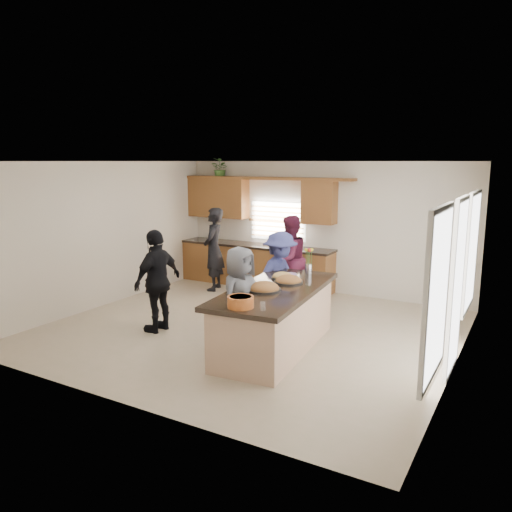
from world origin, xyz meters
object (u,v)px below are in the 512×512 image
Objects in this scene: woman_right_front at (240,300)px; woman_left_front at (158,281)px; island at (275,320)px; woman_left_back at (214,249)px; woman_left_mid at (289,259)px; salad_bowl at (241,301)px; woman_right_back at (280,278)px.

woman_left_front is at bearing 88.71° from woman_right_front.
woman_left_front is 1.68m from woman_right_front.
island is 1.54× the size of woman_left_back.
island is at bearing 38.05° from woman_left_mid.
woman_left_back is at bearing 128.70° from salad_bowl.
woman_left_front is at bearing 143.31° from woman_right_back.
island is at bearing 98.91° from woman_left_front.
island is 1.60× the size of woman_left_mid.
woman_left_back is at bearing 133.26° from island.
woman_right_back is at bearing 42.41° from woman_left_back.
woman_left_mid is 1.08× the size of woman_right_back.
salad_bowl is (0.07, -1.11, 0.58)m from island.
island is 0.64m from woman_right_front.
woman_left_mid is 2.89m from woman_right_front.
island is 2.13m from woman_left_front.
woman_left_front reaches higher than woman_right_back.
woman_left_mid is at bearing 14.46° from woman_right_front.
woman_left_back is 1.84m from woman_left_mid.
woman_left_back is 2.79m from woman_left_front.
woman_right_back is at bearing 35.60° from woman_left_mid.
salad_bowl is at bearing 20.85° from woman_left_back.
woman_left_mid reaches higher than salad_bowl.
woman_left_mid is at bearing 160.55° from woman_left_front.
woman_left_back reaches higher than woman_left_front.
woman_left_back is (-2.81, 2.48, 0.46)m from island.
woman_left_front is 1.08× the size of woman_right_front.
woman_right_front is at bearing 121.99° from salad_bowl.
woman_left_mid is (-0.97, 2.48, 0.42)m from island.
woman_right_front is at bearing 22.46° from woman_left_back.
woman_left_back reaches higher than woman_left_mid.
woman_left_mid is 1.38m from woman_right_back.
woman_left_back is 1.14× the size of woman_right_front.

